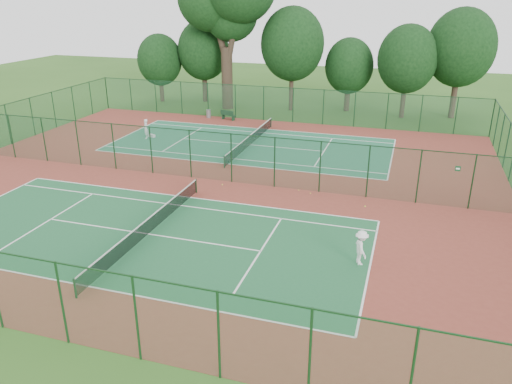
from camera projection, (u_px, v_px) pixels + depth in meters
The scene contains 18 objects.
ground at pixel (211, 180), 35.24m from camera, with size 120.00×120.00×0.00m, color #2E5A1C.
red_pad at pixel (211, 180), 35.24m from camera, with size 40.00×36.00×0.01m, color maroon.
court_near at pixel (149, 234), 27.27m from camera, with size 23.77×10.97×0.01m, color #1C5B32.
court_far at pixel (251, 145), 43.20m from camera, with size 23.77×10.97×0.01m, color #206644.
fence_north at pixel (278, 104), 50.51m from camera, with size 40.00×0.09×3.50m.
fence_south at pixel (27, 296), 18.65m from camera, with size 40.00×0.09×3.50m.
fence_divider at pixel (211, 156), 34.58m from camera, with size 40.00×0.09×3.50m.
tennis_net_near at pixel (148, 225), 27.07m from camera, with size 0.10×12.90×0.97m.
tennis_net_far at pixel (251, 139), 43.00m from camera, with size 0.10×12.90×0.97m.
player_near at pixel (361, 248), 23.98m from camera, with size 1.14×0.65×1.76m, color white.
player_far at pixel (146, 129), 44.77m from camera, with size 0.64×0.42×1.76m, color silver.
trash_bin at pixel (209, 114), 52.36m from camera, with size 0.47×0.47×0.85m, color gray.
bench at pixel (228, 115), 51.44m from camera, with size 1.70×0.93×1.01m.
kit_bag at pixel (152, 136), 45.47m from camera, with size 0.70×0.26×0.26m, color silver.
stray_ball_a at pixel (310, 193), 32.74m from camera, with size 0.07×0.07×0.07m, color yellow.
stray_ball_b at pixel (299, 190), 33.24m from camera, with size 0.07×0.07×0.07m, color #BFDB32.
stray_ball_c at pixel (222, 185), 34.20m from camera, with size 0.07×0.07×0.07m, color #D9EA36.
evergreen_row at pixel (297, 109), 56.56m from camera, with size 39.00×5.00×12.00m, color black, non-canonical shape.
Camera 1 is at (12.94, -30.54, 12.33)m, focal length 35.00 mm.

